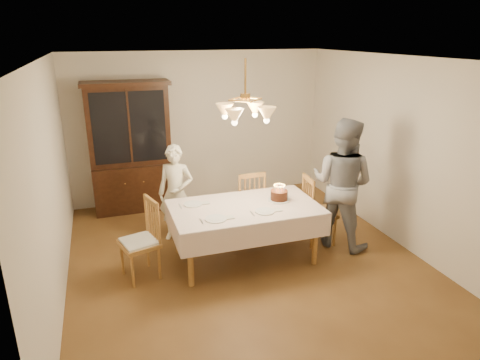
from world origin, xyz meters
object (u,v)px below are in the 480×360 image
object	(u,v)px
elderly_woman	(176,193)
birthday_cake	(279,196)
china_hutch	(131,150)
dining_table	(245,211)
chair_far_side	(248,205)

from	to	relation	value
elderly_woman	birthday_cake	bearing A→B (deg)	-7.52
china_hutch	dining_table	bearing A→B (deg)	-61.34
elderly_woman	china_hutch	bearing A→B (deg)	135.77
china_hutch	elderly_woman	size ratio (longest dim) A/B	1.53
chair_far_side	elderly_woman	world-z (taller)	elderly_woman
elderly_woman	birthday_cake	world-z (taller)	elderly_woman
china_hutch	elderly_woman	world-z (taller)	china_hutch
chair_far_side	elderly_woman	distance (m)	1.08
dining_table	china_hutch	world-z (taller)	china_hutch
china_hutch	chair_far_side	world-z (taller)	china_hutch
elderly_woman	birthday_cake	distance (m)	1.49
dining_table	elderly_woman	size ratio (longest dim) A/B	1.34
dining_table	chair_far_side	world-z (taller)	chair_far_side
dining_table	chair_far_side	xyz separation A→B (m)	(0.29, 0.73, -0.24)
chair_far_side	elderly_woman	bearing A→B (deg)	171.94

